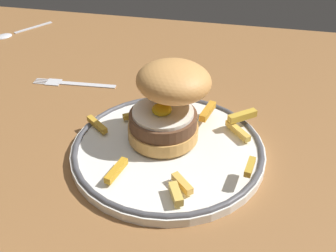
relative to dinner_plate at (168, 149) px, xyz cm
name	(u,v)px	position (x,y,z in cm)	size (l,w,h in cm)	color
ground_plane	(136,178)	(-3.66, -3.33, -2.84)	(116.80, 102.65, 4.00)	#916136
dinner_plate	(168,149)	(0.00, 0.00, 0.00)	(25.72, 25.72, 1.60)	white
burger	(169,100)	(-0.37, 2.36, 6.16)	(12.75, 12.92, 10.76)	#D89C4F
fries_pile	(182,132)	(1.52, 2.13, 1.52)	(23.83, 21.34, 2.37)	#E5BB4F
fork	(72,83)	(-20.05, 15.11, -0.66)	(14.46, 2.34, 0.36)	silver
spoon	(10,33)	(-41.37, 32.39, -0.48)	(8.80, 12.01, 0.90)	silver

